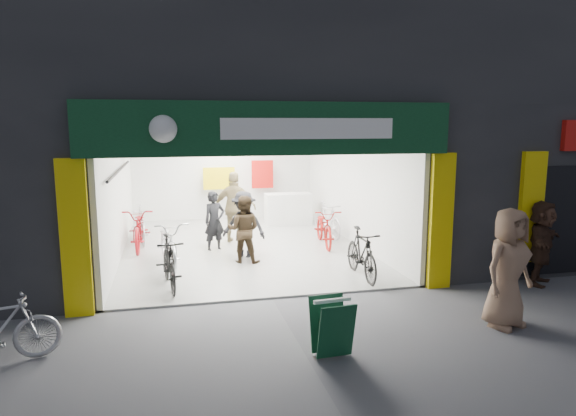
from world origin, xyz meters
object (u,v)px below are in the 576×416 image
object	(u,v)px
bike_left_front	(169,243)
sandwich_board	(332,326)
bike_right_front	(362,254)
pedestrian_near	(508,268)

from	to	relation	value
bike_left_front	sandwich_board	xyz separation A→B (m)	(2.14, -4.99, -0.10)
bike_right_front	sandwich_board	world-z (taller)	bike_right_front
bike_left_front	bike_right_front	size ratio (longest dim) A/B	1.18
bike_right_front	sandwich_board	bearing A→B (deg)	-115.75
bike_left_front	sandwich_board	distance (m)	5.44
bike_left_front	bike_right_front	xyz separation A→B (m)	(3.81, -1.76, -0.02)
pedestrian_near	sandwich_board	bearing A→B (deg)	168.67
pedestrian_near	sandwich_board	size ratio (longest dim) A/B	2.40
bike_right_front	pedestrian_near	world-z (taller)	pedestrian_near
bike_right_front	sandwich_board	size ratio (longest dim) A/B	2.20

